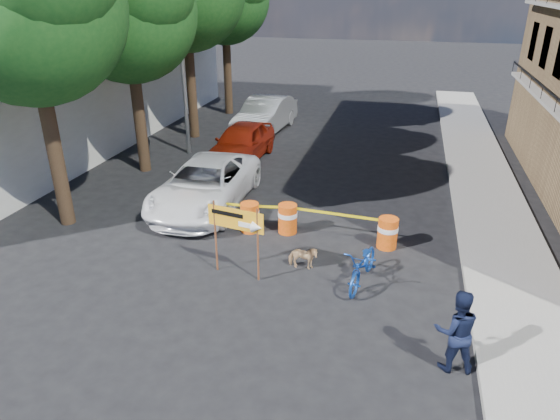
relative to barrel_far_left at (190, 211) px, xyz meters
The scene contains 17 objects.
ground 4.16m from the barrel_far_left, 43.31° to the right, with size 120.00×120.00×0.00m, color black.
sidewalk_east 9.75m from the barrel_far_left, 18.95° to the left, with size 2.40×40.00×0.15m, color gray.
white_building 12.55m from the barrel_far_left, 144.36° to the left, with size 8.00×22.00×6.00m, color silver.
tree_near 7.02m from the barrel_far_left, 167.35° to the right, with size 5.46×5.20×9.15m.
tree_mid_a 7.87m from the barrel_far_left, 131.83° to the left, with size 5.25×5.00×8.68m.
streetlamp 8.26m from the barrel_far_left, 113.70° to the left, with size 1.25×0.18×8.00m.
barrel_far_left is the anchor object (origin of this frame).
barrel_mid_left 1.93m from the barrel_far_left, ahead, with size 0.58×0.58×0.90m.
barrel_mid_right 3.06m from the barrel_far_left, ahead, with size 0.58×0.58×0.90m.
barrel_far_right 6.00m from the barrel_far_left, ahead, with size 0.58×0.58×0.90m.
detour_sign 3.72m from the barrel_far_left, 44.00° to the right, with size 1.52×0.44×1.98m.
pedestrian 8.84m from the barrel_far_left, 31.71° to the right, with size 0.85×0.66×1.74m, color black.
bicycle 5.93m from the barrel_far_left, 20.46° to the right, with size 0.70×1.06×2.02m, color #1546AE.
dog 4.30m from the barrel_far_left, 23.76° to the right, with size 0.36×0.78×0.66m, color #DAB07D.
suv_white 1.50m from the barrel_far_left, 92.61° to the left, with size 2.54×5.51×1.53m, color white.
sedan_red 6.29m from the barrel_far_left, 93.71° to the left, with size 1.85×4.61×1.57m, color maroon.
sedan_silver 10.89m from the barrel_far_left, 93.53° to the left, with size 1.81×5.18×1.71m, color #A0A3A7.
Camera 1 is at (3.16, -10.03, 6.87)m, focal length 32.00 mm.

